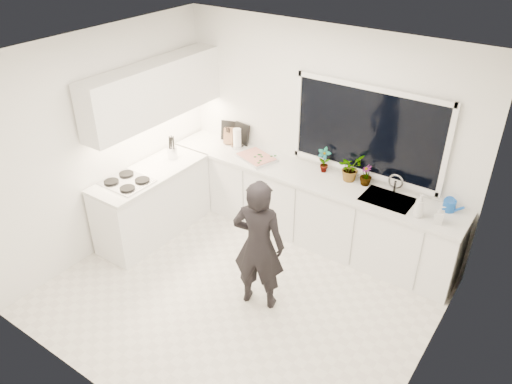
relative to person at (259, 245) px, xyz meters
The scene contains 25 objects.
floor 0.81m from the person, 169.47° to the right, with size 4.00×3.50×0.02m, color beige.
wall_back 1.83m from the person, 97.43° to the left, with size 4.00×0.02×2.70m, color white.
wall_left 2.31m from the person, behind, with size 0.02×3.50×2.70m, color white.
wall_right 1.88m from the person, ahead, with size 0.02×3.50×2.70m, color white.
ceiling 1.95m from the person, 169.47° to the right, with size 4.00×3.50×0.02m, color white.
window 1.89m from the person, 77.42° to the left, with size 1.80×0.02×1.00m, color black.
base_cabinets_back 1.46m from the person, 99.05° to the left, with size 3.92×0.58×0.88m, color white.
base_cabinets_left 1.95m from the person, behind, with size 0.58×1.60×0.88m, color white.
countertop_back 1.42m from the person, 99.11° to the left, with size 3.94×0.62×0.04m, color silver.
countertop_left 1.92m from the person, behind, with size 0.62×1.60×0.04m, color silver.
upper_cabinets 2.38m from the person, 161.90° to the left, with size 0.34×2.10×0.70m, color white.
sink 1.64m from the person, 59.61° to the left, with size 0.58×0.42×0.14m, color silver.
faucet 1.83m from the person, 62.82° to the left, with size 0.03×0.03×0.22m, color silver.
stovetop 1.92m from the person, behind, with size 0.56×0.48×0.03m, color black.
person is the anchor object (origin of this frame).
pizza_tray 1.71m from the person, 125.79° to the left, with size 0.51×0.37×0.03m, color silver.
pizza 1.71m from the person, 125.79° to the left, with size 0.46×0.33×0.01m, color red.
watering_can 2.16m from the person, 46.88° to the left, with size 0.14×0.14×0.13m, color #134FB5.
paper_towel_roll 2.08m from the person, 132.89° to the left, with size 0.11×0.11×0.26m, color white.
knife_block 2.22m from the person, 135.48° to the left, with size 0.13×0.10×0.22m, color brown.
utensil_crock 2.07m from the person, 158.33° to the left, with size 0.13×0.13×0.16m, color silver.
picture_frame_large 2.36m from the person, 135.16° to the left, with size 0.22×0.02×0.28m, color black.
picture_frame_small 2.20m from the person, 130.83° to the left, with size 0.25×0.02×0.30m, color black.
herb_plants 1.61m from the person, 81.72° to the left, with size 0.76×0.33×0.33m.
soap_bottles 1.84m from the person, 43.83° to the left, with size 0.34×0.12×0.28m.
Camera 1 is at (2.60, -3.40, 3.93)m, focal length 35.00 mm.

